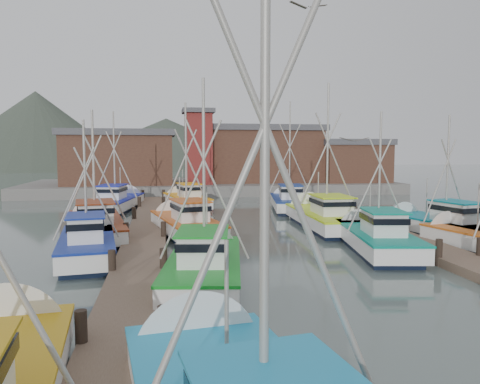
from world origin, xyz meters
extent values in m
plane|color=#4B5A56|center=(0.00, 0.00, 0.00)|extent=(260.00, 260.00, 0.00)
cube|color=brown|center=(-7.00, 4.00, 0.20)|extent=(2.20, 46.00, 0.40)
cylinder|color=black|center=(-8.00, -9.00, 0.45)|extent=(0.30, 0.30, 1.50)
cylinder|color=black|center=(-8.00, -2.00, 0.45)|extent=(0.30, 0.30, 1.50)
cylinder|color=black|center=(-8.00, 5.00, 0.45)|extent=(0.30, 0.30, 1.50)
cylinder|color=black|center=(-8.00, 12.00, 0.45)|extent=(0.30, 0.30, 1.50)
cylinder|color=black|center=(-8.00, 19.00, 0.45)|extent=(0.30, 0.30, 1.50)
cylinder|color=black|center=(-8.00, 26.00, 0.45)|extent=(0.30, 0.30, 1.50)
cylinder|color=black|center=(-6.00, -9.00, 0.45)|extent=(0.30, 0.30, 1.50)
cylinder|color=black|center=(-6.00, -2.00, 0.45)|extent=(0.30, 0.30, 1.50)
cylinder|color=black|center=(-6.00, 5.00, 0.45)|extent=(0.30, 0.30, 1.50)
cylinder|color=black|center=(-6.00, 12.00, 0.45)|extent=(0.30, 0.30, 1.50)
cylinder|color=black|center=(-6.00, 19.00, 0.45)|extent=(0.30, 0.30, 1.50)
cylinder|color=black|center=(-6.00, 26.00, 0.45)|extent=(0.30, 0.30, 1.50)
cube|color=brown|center=(7.00, 4.00, 0.20)|extent=(2.20, 46.00, 0.40)
cylinder|color=black|center=(6.00, -2.00, 0.45)|extent=(0.30, 0.30, 1.50)
cylinder|color=black|center=(6.00, 5.00, 0.45)|extent=(0.30, 0.30, 1.50)
cylinder|color=black|center=(6.00, 12.00, 0.45)|extent=(0.30, 0.30, 1.50)
cylinder|color=black|center=(6.00, 19.00, 0.45)|extent=(0.30, 0.30, 1.50)
cylinder|color=black|center=(6.00, 26.00, 0.45)|extent=(0.30, 0.30, 1.50)
cylinder|color=black|center=(8.00, -2.00, 0.45)|extent=(0.30, 0.30, 1.50)
cylinder|color=black|center=(8.00, 5.00, 0.45)|extent=(0.30, 0.30, 1.50)
cylinder|color=black|center=(8.00, 12.00, 0.45)|extent=(0.30, 0.30, 1.50)
cylinder|color=black|center=(8.00, 19.00, 0.45)|extent=(0.30, 0.30, 1.50)
cylinder|color=black|center=(8.00, 26.00, 0.45)|extent=(0.30, 0.30, 1.50)
cube|color=gray|center=(0.00, 37.00, 0.60)|extent=(44.00, 16.00, 1.20)
cube|color=brown|center=(-11.00, 35.00, 3.95)|extent=(12.00, 8.00, 5.50)
cube|color=#57575B|center=(-11.00, 35.00, 7.05)|extent=(12.72, 8.48, 0.70)
cube|color=brown|center=(6.00, 37.00, 4.30)|extent=(14.00, 9.00, 6.20)
cube|color=#57575B|center=(6.00, 37.00, 7.75)|extent=(14.84, 9.54, 0.70)
cube|color=brown|center=(17.00, 34.00, 3.45)|extent=(8.00, 6.00, 4.50)
cube|color=#57575B|center=(17.00, 34.00, 6.05)|extent=(8.48, 6.36, 0.70)
cube|color=maroon|center=(-2.00, 33.00, 5.20)|extent=(3.00, 3.00, 8.00)
cube|color=#57575B|center=(-2.00, 33.00, 9.45)|extent=(3.60, 3.60, 0.50)
cone|color=#434D40|center=(-40.00, 115.00, 0.00)|extent=(110.00, 110.00, 42.00)
cone|color=#434D40|center=(-5.00, 130.00, 0.00)|extent=(140.00, 140.00, 30.00)
cone|color=#434D40|center=(35.00, 120.00, 0.00)|extent=(90.00, 90.00, 24.00)
cone|color=white|center=(-5.32, -9.91, 0.55)|extent=(3.01, 1.50, 2.88)
cylinder|color=#A49F96|center=(-4.64, -14.66, 5.03)|extent=(0.15, 0.15, 7.87)
cylinder|color=#A49F96|center=(-5.22, -14.75, 4.11)|extent=(2.79, 0.50, 6.15)
cylinder|color=#A49F96|center=(-4.05, -14.58, 4.11)|extent=(2.79, 0.50, 6.15)
cylinder|color=#A49F96|center=(-4.90, -12.83, 2.30)|extent=(0.09, 0.09, 2.58)
cone|color=white|center=(-9.78, -8.40, 0.55)|extent=(2.90, 1.37, 2.81)
cube|color=black|center=(-4.46, -3.26, 0.05)|extent=(3.27, 7.18, 0.70)
cube|color=white|center=(-4.46, -3.26, 0.70)|extent=(3.72, 8.16, 0.80)
cube|color=#109020|center=(-4.46, -3.26, 1.08)|extent=(3.80, 8.25, 0.10)
cone|color=white|center=(-3.86, 0.62, 0.55)|extent=(2.59, 1.46, 2.46)
cube|color=white|center=(-4.60, -4.19, 1.65)|extent=(1.92, 2.57, 1.10)
cube|color=black|center=(-4.60, -4.19, 1.88)|extent=(2.06, 2.82, 0.28)
cube|color=#109020|center=(-4.60, -4.19, 2.24)|extent=(2.19, 2.99, 0.07)
cylinder|color=#A49F96|center=(-4.48, -3.42, 4.41)|extent=(0.12, 0.12, 6.62)
cylinder|color=#A49F96|center=(-4.98, -3.34, 3.63)|extent=(2.35, 0.44, 5.17)
cylinder|color=#A49F96|center=(-3.98, -3.49, 3.63)|extent=(2.35, 0.44, 5.17)
cylinder|color=#A49F96|center=(-4.24, -1.86, 2.30)|extent=(0.07, 0.07, 2.19)
cube|color=black|center=(4.51, 0.96, 0.05)|extent=(3.31, 7.13, 0.70)
cube|color=white|center=(4.51, 0.96, 0.70)|extent=(3.76, 8.10, 0.80)
cube|color=#028670|center=(4.51, 0.96, 1.08)|extent=(3.85, 8.19, 0.10)
cone|color=white|center=(5.14, 4.81, 0.55)|extent=(2.58, 1.48, 2.43)
cube|color=white|center=(4.36, 0.04, 1.65)|extent=(1.93, 2.56, 1.10)
cube|color=black|center=(4.36, 0.04, 1.88)|extent=(2.07, 2.81, 0.28)
cube|color=#028670|center=(4.36, 0.04, 2.24)|extent=(2.19, 2.98, 0.07)
cylinder|color=#A49F96|center=(4.48, 0.81, 4.04)|extent=(0.12, 0.12, 5.87)
cylinder|color=#A49F96|center=(3.99, 0.89, 3.35)|extent=(2.09, 0.42, 4.59)
cylinder|color=#A49F96|center=(4.98, 0.73, 3.35)|extent=(2.09, 0.42, 4.59)
cylinder|color=#A49F96|center=(4.73, 2.35, 2.30)|extent=(0.07, 0.07, 2.17)
cube|color=black|center=(-9.49, 1.49, 0.05)|extent=(2.86, 6.51, 0.70)
cube|color=white|center=(-9.49, 1.49, 0.70)|extent=(3.25, 7.40, 0.80)
cube|color=navy|center=(-9.49, 1.49, 1.08)|extent=(3.33, 7.48, 0.10)
cone|color=white|center=(-9.96, 5.04, 0.55)|extent=(2.36, 1.38, 2.23)
cube|color=white|center=(-9.37, 0.64, 1.65)|extent=(1.71, 2.32, 1.10)
cube|color=black|center=(-9.37, 0.64, 1.88)|extent=(1.83, 2.54, 0.28)
cube|color=navy|center=(-9.37, 0.64, 2.24)|extent=(1.94, 2.70, 0.07)
cylinder|color=#A49F96|center=(-9.47, 1.35, 3.78)|extent=(0.12, 0.12, 5.37)
cylinder|color=#A49F96|center=(-9.96, 1.28, 3.15)|extent=(1.92, 0.33, 4.20)
cylinder|color=#A49F96|center=(-8.98, 1.41, 3.15)|extent=(1.92, 0.33, 4.20)
cylinder|color=#A49F96|center=(-9.66, 2.77, 2.30)|extent=(0.07, 0.07, 2.15)
cone|color=white|center=(9.10, 2.91, 0.55)|extent=(2.70, 1.57, 2.53)
cylinder|color=#A49F96|center=(9.60, 0.39, 2.30)|extent=(0.08, 0.08, 2.34)
cube|color=black|center=(-4.69, 6.94, 0.05)|extent=(3.76, 7.48, 0.70)
cube|color=white|center=(-4.69, 6.94, 0.70)|extent=(4.27, 8.50, 0.80)
cube|color=#CB5514|center=(-4.69, 6.94, 1.08)|extent=(4.36, 8.60, 0.10)
cone|color=white|center=(-5.53, 10.92, 0.55)|extent=(2.71, 1.60, 2.54)
cube|color=white|center=(-4.49, 5.99, 1.65)|extent=(2.11, 2.73, 1.10)
cube|color=black|center=(-4.49, 5.99, 1.88)|extent=(2.26, 2.99, 0.28)
cube|color=#CB5514|center=(-4.49, 5.99, 2.24)|extent=(2.40, 3.17, 0.07)
cylinder|color=#A49F96|center=(-4.65, 6.78, 4.47)|extent=(0.13, 0.13, 6.74)
cylinder|color=#A49F96|center=(-5.16, 6.68, 3.68)|extent=(2.37, 0.58, 5.27)
cylinder|color=#A49F96|center=(-4.15, 6.89, 3.68)|extent=(2.37, 0.58, 5.27)
cylinder|color=#A49F96|center=(-4.99, 8.38, 2.30)|extent=(0.08, 0.08, 2.27)
cube|color=black|center=(4.45, 8.32, 0.05)|extent=(2.97, 8.41, 0.70)
cube|color=white|center=(4.45, 8.32, 0.70)|extent=(3.38, 9.56, 0.80)
cube|color=#C6EF16|center=(4.45, 8.32, 1.08)|extent=(3.47, 9.65, 0.10)
cone|color=white|center=(4.60, 13.05, 0.55)|extent=(2.99, 1.19, 2.96)
cube|color=white|center=(4.41, 7.18, 1.65)|extent=(2.00, 2.90, 1.10)
cube|color=black|center=(4.41, 7.18, 1.88)|extent=(2.13, 3.19, 0.28)
cube|color=#C6EF16|center=(4.41, 7.18, 2.24)|extent=(2.26, 3.38, 0.07)
cylinder|color=#A49F96|center=(4.44, 8.13, 5.23)|extent=(0.14, 0.14, 8.26)
cylinder|color=#A49F96|center=(3.84, 8.15, 4.26)|extent=(2.95, 0.19, 6.45)
cylinder|color=#A49F96|center=(5.05, 8.11, 4.26)|extent=(2.95, 0.19, 6.45)
cylinder|color=#A49F96|center=(4.50, 10.02, 2.30)|extent=(0.08, 0.08, 2.64)
cube|color=black|center=(-9.93, 7.27, 0.05)|extent=(3.88, 8.22, 0.70)
cube|color=white|center=(-9.93, 7.27, 0.70)|extent=(4.41, 9.34, 0.80)
cube|color=maroon|center=(-9.93, 7.27, 1.08)|extent=(4.51, 9.45, 0.10)
cone|color=white|center=(-10.70, 11.69, 0.55)|extent=(2.95, 1.56, 2.80)
cube|color=white|center=(-9.75, 6.21, 1.65)|extent=(2.24, 2.96, 1.10)
cube|color=black|center=(-9.75, 6.21, 1.88)|extent=(2.40, 3.25, 0.28)
cube|color=maroon|center=(-9.75, 6.21, 2.24)|extent=(2.55, 3.44, 0.07)
cylinder|color=#A49F96|center=(-9.90, 7.09, 4.24)|extent=(0.16, 0.16, 6.28)
cylinder|color=#A49F96|center=(-10.51, 6.98, 3.50)|extent=(2.25, 0.49, 4.92)
cylinder|color=#A49F96|center=(-9.29, 7.20, 3.50)|extent=(2.25, 0.49, 4.92)
cylinder|color=#A49F96|center=(-10.21, 8.86, 2.30)|extent=(0.09, 0.09, 2.69)
cube|color=black|center=(9.99, 3.89, 0.05)|extent=(3.54, 7.18, 0.70)
cube|color=white|center=(9.99, 3.89, 0.70)|extent=(4.02, 8.16, 0.80)
cube|color=#01798C|center=(9.99, 3.89, 1.08)|extent=(4.11, 8.25, 0.10)
cone|color=white|center=(9.24, 7.72, 0.55)|extent=(2.63, 1.55, 2.47)
cube|color=white|center=(10.17, 2.97, 1.65)|extent=(2.01, 2.61, 1.10)
cube|color=black|center=(10.17, 2.97, 1.88)|extent=(2.16, 2.86, 0.28)
cube|color=#01798C|center=(10.17, 2.97, 2.24)|extent=(2.29, 3.03, 0.07)
cylinder|color=#A49F96|center=(10.02, 3.73, 4.09)|extent=(0.13, 0.13, 5.99)
cylinder|color=#A49F96|center=(9.51, 3.63, 3.39)|extent=(2.13, 0.50, 4.69)
cylinder|color=#A49F96|center=(10.53, 3.83, 3.39)|extent=(2.13, 0.50, 4.69)
cylinder|color=#A49F96|center=(9.72, 5.27, 2.30)|extent=(0.08, 0.08, 2.29)
cube|color=black|center=(-4.00, 20.30, 0.05)|extent=(3.50, 6.99, 0.70)
cube|color=white|center=(-4.00, 20.30, 0.70)|extent=(3.98, 7.94, 0.80)
cube|color=#FF9E06|center=(-4.00, 20.30, 1.08)|extent=(4.07, 8.03, 0.10)
cone|color=white|center=(-4.78, 24.01, 0.55)|extent=(2.55, 1.56, 2.37)
cube|color=white|center=(-3.82, 19.40, 1.65)|extent=(1.97, 2.54, 1.10)
cube|color=black|center=(-3.82, 19.40, 1.88)|extent=(2.11, 2.79, 0.28)
cube|color=#FF9E06|center=(-3.82, 19.40, 2.24)|extent=(2.24, 2.96, 0.07)
cylinder|color=#A49F96|center=(-3.97, 20.15, 4.42)|extent=(0.13, 0.13, 6.63)
cylinder|color=#A49F96|center=(-4.45, 20.05, 3.64)|extent=(2.33, 0.56, 5.18)
cylinder|color=#A49F96|center=(-3.50, 20.25, 3.64)|extent=(2.33, 0.56, 5.18)
cylinder|color=#A49F96|center=(-4.28, 21.63, 2.30)|extent=(0.07, 0.07, 2.12)
cube|color=black|center=(4.48, 17.44, 0.05)|extent=(3.51, 7.44, 0.70)
cube|color=white|center=(4.48, 17.44, 0.70)|extent=(3.98, 8.45, 0.80)
cube|color=navy|center=(4.48, 17.44, 1.08)|extent=(4.08, 8.54, 0.10)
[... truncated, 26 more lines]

